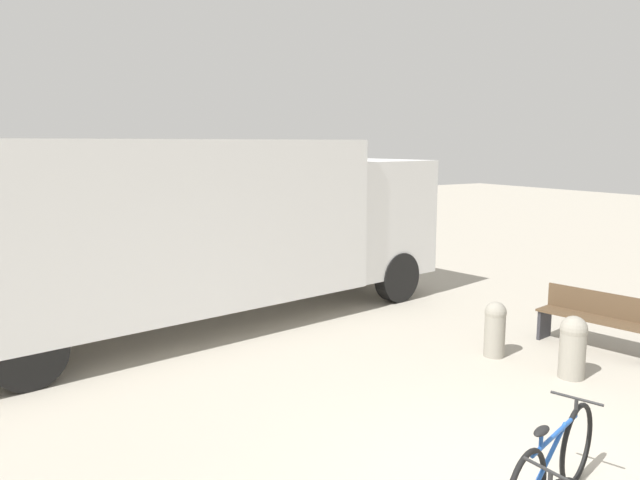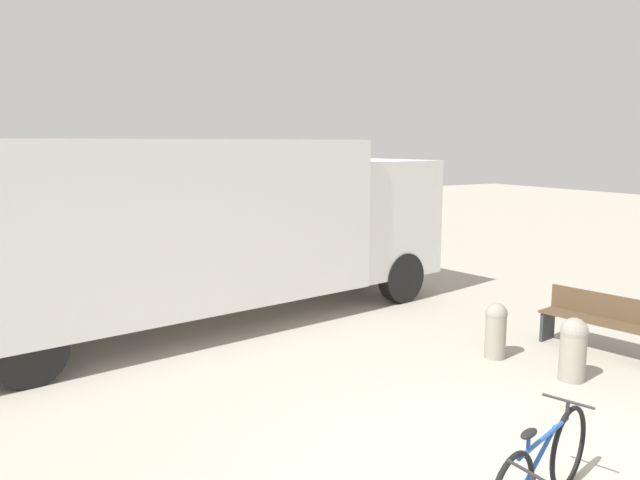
{
  "view_description": "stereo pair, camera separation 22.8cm",
  "coord_description": "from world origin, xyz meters",
  "px_view_note": "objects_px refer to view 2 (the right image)",
  "views": [
    {
      "loc": [
        -4.09,
        -3.2,
        2.97
      ],
      "look_at": [
        0.41,
        4.18,
        1.62
      ],
      "focal_mm": 35.0,
      "sensor_mm": 36.0,
      "label": 1
    },
    {
      "loc": [
        -3.89,
        -3.31,
        2.97
      ],
      "look_at": [
        0.41,
        4.18,
        1.62
      ],
      "focal_mm": 35.0,
      "sensor_mm": 36.0,
      "label": 2
    }
  ],
  "objects_px": {
    "delivery_truck": "(194,224)",
    "bollard_far_bench": "(496,328)",
    "bicycle_middle": "(542,469)",
    "park_bench": "(601,320)",
    "bollard_near_bench": "(573,347)"
  },
  "relations": [
    {
      "from": "delivery_truck",
      "to": "bollard_near_bench",
      "type": "relative_size",
      "value": 11.7
    },
    {
      "from": "delivery_truck",
      "to": "bollard_far_bench",
      "type": "bearing_deg",
      "value": -57.76
    },
    {
      "from": "park_bench",
      "to": "bicycle_middle",
      "type": "distance_m",
      "value": 4.55
    },
    {
      "from": "bicycle_middle",
      "to": "bollard_near_bench",
      "type": "distance_m",
      "value": 3.2
    },
    {
      "from": "delivery_truck",
      "to": "bollard_far_bench",
      "type": "height_order",
      "value": "delivery_truck"
    },
    {
      "from": "park_bench",
      "to": "bollard_near_bench",
      "type": "bearing_deg",
      "value": 102.72
    },
    {
      "from": "delivery_truck",
      "to": "park_bench",
      "type": "bearing_deg",
      "value": -50.7
    },
    {
      "from": "bollard_near_bench",
      "to": "bollard_far_bench",
      "type": "bearing_deg",
      "value": 101.81
    },
    {
      "from": "park_bench",
      "to": "bollard_far_bench",
      "type": "height_order",
      "value": "park_bench"
    },
    {
      "from": "delivery_truck",
      "to": "bicycle_middle",
      "type": "relative_size",
      "value": 5.42
    },
    {
      "from": "park_bench",
      "to": "bicycle_middle",
      "type": "xyz_separation_m",
      "value": [
        -3.91,
        -2.33,
        -0.08
      ]
    },
    {
      "from": "delivery_truck",
      "to": "bollard_near_bench",
      "type": "bearing_deg",
      "value": -63.23
    },
    {
      "from": "bollard_far_bench",
      "to": "delivery_truck",
      "type": "bearing_deg",
      "value": 131.1
    },
    {
      "from": "bollard_near_bench",
      "to": "delivery_truck",
      "type": "bearing_deg",
      "value": 125.63
    },
    {
      "from": "delivery_truck",
      "to": "park_bench",
      "type": "height_order",
      "value": "delivery_truck"
    }
  ]
}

